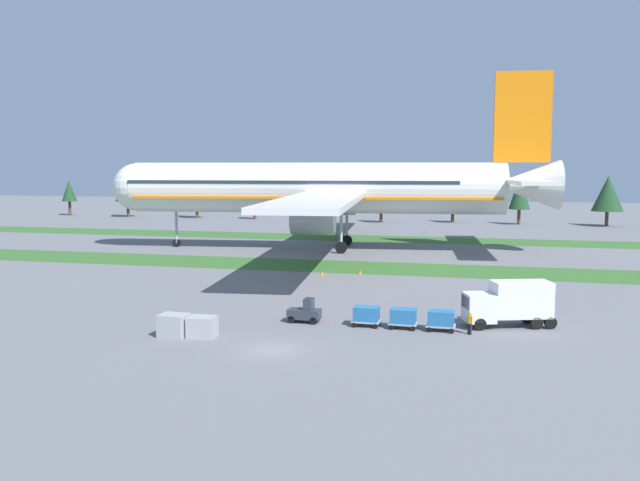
% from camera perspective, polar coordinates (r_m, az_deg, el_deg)
% --- Properties ---
extents(ground_plane, '(400.00, 400.00, 0.00)m').
position_cam_1_polar(ground_plane, '(46.52, -4.07, -9.29)').
color(ground_plane, slate).
extents(grass_strip_near, '(320.00, 10.36, 0.01)m').
position_cam_1_polar(grass_strip_near, '(82.94, 3.93, -2.31)').
color(grass_strip_near, '#336028').
rests_on(grass_strip_near, ground).
extents(grass_strip_far, '(320.00, 10.36, 0.01)m').
position_cam_1_polar(grass_strip_far, '(115.07, 6.66, 0.11)').
color(grass_strip_far, '#336028').
rests_on(grass_strip_far, ground).
extents(airliner, '(66.85, 82.69, 25.86)m').
position_cam_1_polar(airliner, '(99.99, 0.61, 4.53)').
color(airliner, silver).
rests_on(airliner, ground).
extents(baggage_tug, '(2.63, 1.35, 1.97)m').
position_cam_1_polar(baggage_tug, '(54.03, -1.29, -6.16)').
color(baggage_tug, '#2D333D').
rests_on(baggage_tug, ground).
extents(cargo_dolly_lead, '(2.23, 1.55, 1.55)m').
position_cam_1_polar(cargo_dolly_lead, '(52.87, 3.99, -6.34)').
color(cargo_dolly_lead, '#A3A3A8').
rests_on(cargo_dolly_lead, ground).
extents(cargo_dolly_second, '(2.23, 1.55, 1.55)m').
position_cam_1_polar(cargo_dolly_second, '(52.43, 7.12, -6.48)').
color(cargo_dolly_second, '#A3A3A8').
rests_on(cargo_dolly_second, ground).
extents(cargo_dolly_third, '(2.23, 1.55, 1.55)m').
position_cam_1_polar(cargo_dolly_third, '(52.14, 10.30, -6.61)').
color(cargo_dolly_third, '#A3A3A8').
rests_on(cargo_dolly_third, ground).
extents(catering_truck, '(7.33, 4.34, 3.58)m').
position_cam_1_polar(catering_truck, '(54.45, 15.88, -5.09)').
color(catering_truck, silver).
rests_on(catering_truck, ground).
extents(ground_crew_marshaller, '(0.38, 0.46, 1.74)m').
position_cam_1_polar(ground_crew_marshaller, '(51.47, 12.67, -6.81)').
color(ground_crew_marshaller, black).
rests_on(ground_crew_marshaller, ground).
extents(uld_container_0, '(2.08, 1.70, 1.68)m').
position_cam_1_polar(uld_container_0, '(50.79, -12.40, -7.10)').
color(uld_container_0, '#A3A3A8').
rests_on(uld_container_0, ground).
extents(uld_container_1, '(2.09, 1.72, 1.52)m').
position_cam_1_polar(uld_container_1, '(50.32, -10.03, -7.27)').
color(uld_container_1, '#A3A3A8').
rests_on(uld_container_1, ground).
extents(taxiway_marker_0, '(0.44, 0.44, 0.49)m').
position_cam_1_polar(taxiway_marker_0, '(77.87, 3.43, -2.70)').
color(taxiway_marker_0, orange).
rests_on(taxiway_marker_0, ground).
extents(taxiway_marker_1, '(0.44, 0.44, 0.46)m').
position_cam_1_polar(taxiway_marker_1, '(76.94, 0.16, -2.81)').
color(taxiway_marker_1, orange).
rests_on(taxiway_marker_1, ground).
extents(distant_tree_line, '(175.91, 8.91, 11.69)m').
position_cam_1_polar(distant_tree_line, '(149.21, 9.53, 4.06)').
color(distant_tree_line, '#4C3823').
rests_on(distant_tree_line, ground).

